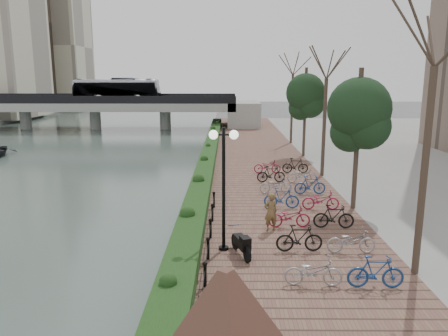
{
  "coord_description": "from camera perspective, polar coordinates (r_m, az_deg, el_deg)",
  "views": [
    {
      "loc": [
        2.07,
        -10.92,
        6.59
      ],
      "look_at": [
        1.86,
        11.04,
        2.0
      ],
      "focal_mm": 35.0,
      "sensor_mm": 36.0,
      "label": 1
    }
  ],
  "objects": [
    {
      "name": "ground",
      "position": [
        12.92,
        -9.27,
        -19.02
      ],
      "size": [
        220.0,
        220.0,
        0.0
      ],
      "primitive_type": "plane",
      "color": "#59595B",
      "rests_on": "ground"
    },
    {
      "name": "chain_fence",
      "position": [
        14.15,
        -2.27,
        -12.13
      ],
      "size": [
        0.1,
        14.1,
        0.7
      ],
      "color": "black",
      "rests_on": "promenade"
    },
    {
      "name": "river_water",
      "position": [
        40.31,
        -24.52,
        1.34
      ],
      "size": [
        30.0,
        130.0,
        0.02
      ],
      "primitive_type": "cube",
      "color": "#405048",
      "rests_on": "ground"
    },
    {
      "name": "promenade",
      "position": [
        29.18,
        4.33,
        -0.78
      ],
      "size": [
        8.0,
        75.0,
        0.5
      ],
      "primitive_type": "cube",
      "color": "brown",
      "rests_on": "ground"
    },
    {
      "name": "hedge",
      "position": [
        31.49,
        -2.14,
        1.2
      ],
      "size": [
        1.1,
        56.0,
        0.6
      ],
      "primitive_type": "cube",
      "color": "#193212",
      "rests_on": "promenade"
    },
    {
      "name": "lamppost",
      "position": [
        15.08,
        -0.05,
        0.81
      ],
      "size": [
        1.02,
        0.32,
        4.41
      ],
      "color": "black",
      "rests_on": "promenade"
    },
    {
      "name": "pedestrian",
      "position": [
        17.68,
        6.12,
        -5.73
      ],
      "size": [
        0.65,
        0.52,
        1.56
      ],
      "primitive_type": "imported",
      "rotation": [
        0.0,
        0.0,
        3.42
      ],
      "color": "brown",
      "rests_on": "promenade"
    },
    {
      "name": "motorcycle",
      "position": [
        15.33,
        2.22,
        -9.7
      ],
      "size": [
        0.92,
        1.57,
        0.94
      ],
      "primitive_type": null,
      "rotation": [
        0.0,
        0.0,
        0.32
      ],
      "color": "black",
      "rests_on": "promenade"
    },
    {
      "name": "bridge",
      "position": [
        58.38,
        -15.99,
        8.19
      ],
      "size": [
        36.0,
        10.77,
        6.5
      ],
      "color": "gray",
      "rests_on": "ground"
    },
    {
      "name": "bicycle_parking",
      "position": [
        20.87,
        9.98,
        -3.99
      ],
      "size": [
        2.4,
        17.32,
        1.0
      ],
      "color": "#9B9A9E",
      "rests_on": "promenade"
    },
    {
      "name": "street_trees",
      "position": [
        24.51,
        14.59,
        4.62
      ],
      "size": [
        3.2,
        37.12,
        6.8
      ],
      "color": "#3C3023",
      "rests_on": "promenade"
    }
  ]
}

